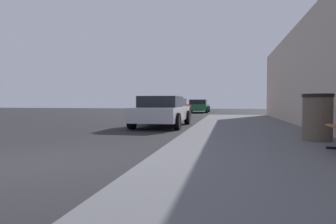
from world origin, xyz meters
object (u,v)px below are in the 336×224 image
Objects in this scene: trash_bin at (317,117)px; car_green at (199,106)px; car_red at (173,108)px; car_blue at (199,105)px; car_silver at (162,111)px.

car_green is (-4.77, 20.67, -0.04)m from trash_bin.
car_red is 1.00× the size of car_blue.
trash_bin is at bearing -79.11° from car_blue.
car_green is at bearing 103.00° from trash_bin.
car_blue is at bearing 89.96° from car_red.
car_blue is at bearing 100.89° from trash_bin.
car_red and car_green have the same top height.
car_silver is (-4.71, 4.52, -0.04)m from trash_bin.
car_silver reaches higher than trash_bin.
car_green reaches higher than trash_bin.
car_blue is (-0.78, 8.20, -0.00)m from car_green.
car_red is at bearing 115.84° from trash_bin.
car_silver is 7.02m from car_red.
car_blue is (-0.84, 24.34, -0.00)m from car_silver.
car_red is at bearing -94.95° from car_green.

